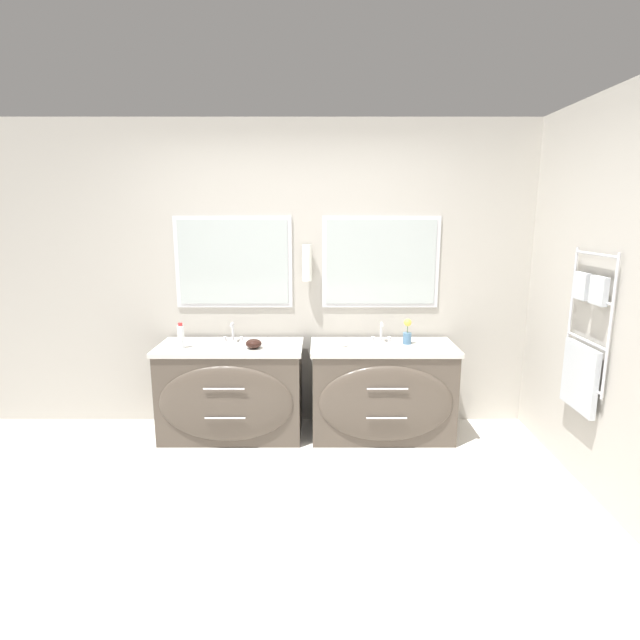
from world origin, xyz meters
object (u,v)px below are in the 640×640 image
(toiletry_bottle, at_px, (182,336))
(amenity_bowl, at_px, (255,344))
(vanity_left, at_px, (232,391))
(flower_vase, at_px, (409,333))
(vanity_right, at_px, (384,391))

(toiletry_bottle, relative_size, amenity_bowl, 1.61)
(amenity_bowl, bearing_deg, toiletry_bottle, 178.87)
(vanity_left, xyz_separation_m, toiletry_bottle, (-0.37, -0.06, 0.48))
(vanity_left, relative_size, flower_vase, 5.58)
(vanity_left, relative_size, amenity_bowl, 9.21)
(flower_vase, bearing_deg, vanity_left, -177.07)
(vanity_left, bearing_deg, toiletry_bottle, -171.50)
(toiletry_bottle, distance_m, flower_vase, 1.84)
(vanity_left, relative_size, vanity_right, 1.00)
(flower_vase, bearing_deg, amenity_bowl, -173.52)
(flower_vase, bearing_deg, vanity_right, -159.78)
(vanity_right, distance_m, toiletry_bottle, 1.70)
(vanity_left, distance_m, amenity_bowl, 0.48)
(toiletry_bottle, height_order, flower_vase, flower_vase)
(vanity_right, bearing_deg, toiletry_bottle, -178.04)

